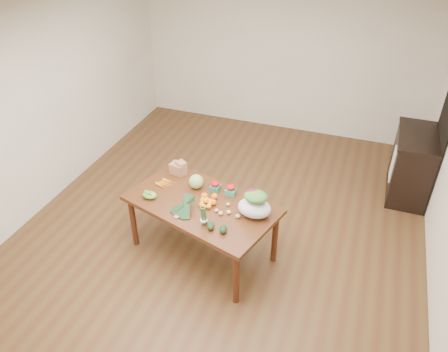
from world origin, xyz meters
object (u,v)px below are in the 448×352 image
(mandarin_cluster, at_px, (206,202))
(asparagus_bundle, at_px, (204,216))
(salad_bag, at_px, (255,205))
(cabbage, at_px, (196,182))
(kale_bunch, at_px, (182,207))
(dining_table, at_px, (202,228))
(cabinet, at_px, (411,165))
(paper_bag, at_px, (178,168))

(mandarin_cluster, xyz_separation_m, asparagus_bundle, (0.11, -0.32, 0.08))
(asparagus_bundle, bearing_deg, salad_bag, 52.81)
(cabbage, xyz_separation_m, kale_bunch, (0.04, -0.49, -0.01))
(dining_table, height_order, kale_bunch, kale_bunch)
(cabinet, relative_size, asparagus_bundle, 4.08)
(paper_bag, bearing_deg, cabbage, -31.79)
(dining_table, relative_size, cabbage, 9.73)
(cabinet, bearing_deg, dining_table, -137.02)
(paper_bag, distance_m, kale_bunch, 0.79)
(paper_bag, relative_size, mandarin_cluster, 1.34)
(cabinet, xyz_separation_m, asparagus_bundle, (-2.13, -2.48, 0.40))
(dining_table, bearing_deg, salad_bag, 15.52)
(cabbage, bearing_deg, asparagus_bundle, -60.55)
(cabbage, bearing_deg, kale_bunch, -85.19)
(cabbage, relative_size, kale_bunch, 0.43)
(salad_bag, bearing_deg, cabinet, 52.15)
(paper_bag, height_order, mandarin_cluster, paper_bag)
(salad_bag, bearing_deg, dining_table, 178.75)
(mandarin_cluster, distance_m, salad_bag, 0.57)
(cabbage, distance_m, kale_bunch, 0.50)
(paper_bag, bearing_deg, salad_bag, -22.82)
(mandarin_cluster, height_order, kale_bunch, kale_bunch)
(mandarin_cluster, relative_size, kale_bunch, 0.45)
(asparagus_bundle, bearing_deg, mandarin_cluster, 125.61)
(kale_bunch, height_order, salad_bag, salad_bag)
(cabinet, xyz_separation_m, cabbage, (-2.46, -1.89, 0.37))
(dining_table, xyz_separation_m, paper_bag, (-0.50, 0.46, 0.46))
(asparagus_bundle, bearing_deg, cabbage, 136.21)
(mandarin_cluster, distance_m, kale_bunch, 0.29)
(kale_bunch, relative_size, asparagus_bundle, 1.60)
(paper_bag, distance_m, cabbage, 0.39)
(dining_table, xyz_separation_m, cabinet, (2.29, 2.14, 0.10))
(dining_table, distance_m, paper_bag, 0.82)
(mandarin_cluster, height_order, salad_bag, salad_bag)
(paper_bag, bearing_deg, asparagus_bundle, -50.18)
(cabbage, distance_m, asparagus_bundle, 0.69)
(mandarin_cluster, distance_m, asparagus_bundle, 0.35)
(cabbage, relative_size, asparagus_bundle, 0.69)
(dining_table, xyz_separation_m, salad_bag, (0.62, -0.01, 0.52))
(mandarin_cluster, bearing_deg, salad_bag, 1.06)
(kale_bunch, bearing_deg, mandarin_cluster, 66.21)
(dining_table, bearing_deg, cabbage, 140.33)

